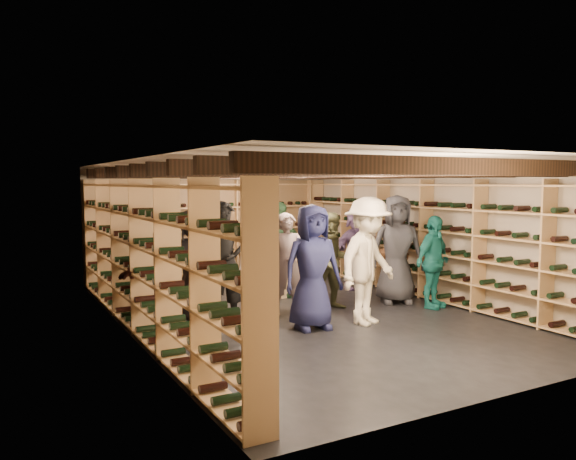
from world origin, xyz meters
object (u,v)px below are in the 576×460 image
(crate_loose, at_px, (273,286))
(person_8, at_px, (398,250))
(crate_stack_right, at_px, (280,283))
(person_11, at_px, (357,247))
(crate_stack_left, at_px, (302,276))
(person_0, at_px, (194,265))
(person_6, at_px, (312,267))
(person_2, at_px, (333,261))
(person_12, at_px, (397,249))
(person_1, at_px, (225,264))
(person_10, at_px, (278,250))
(person_5, at_px, (167,276))
(person_9, at_px, (258,259))
(person_3, at_px, (368,261))
(person_4, at_px, (433,262))
(person_7, at_px, (287,264))

(crate_loose, height_order, person_8, person_8)
(crate_stack_right, height_order, person_11, person_11)
(crate_stack_right, relative_size, crate_loose, 1.03)
(crate_stack_left, xyz_separation_m, crate_stack_right, (-0.48, 0.00, -0.08))
(person_0, xyz_separation_m, person_6, (1.32, -1.26, 0.04))
(crate_loose, height_order, person_0, person_0)
(person_2, bearing_deg, person_12, 7.18)
(person_1, distance_m, person_10, 2.17)
(person_8, bearing_deg, person_0, 166.90)
(person_5, bearing_deg, person_1, -15.90)
(person_2, relative_size, person_9, 1.06)
(crate_stack_left, xyz_separation_m, person_6, (-1.11, -2.19, 0.56))
(person_9, bearing_deg, person_3, -92.14)
(person_2, relative_size, person_8, 0.93)
(person_0, height_order, person_10, person_10)
(crate_stack_right, xyz_separation_m, person_3, (0.22, -2.36, 0.69))
(person_2, distance_m, person_3, 1.08)
(person_10, bearing_deg, person_0, -152.85)
(crate_stack_right, height_order, person_10, person_10)
(crate_stack_left, distance_m, person_9, 1.12)
(person_5, bearing_deg, person_4, -9.56)
(crate_stack_right, distance_m, person_7, 1.44)
(crate_stack_left, height_order, person_7, person_7)
(person_9, xyz_separation_m, person_12, (2.08, -1.22, 0.19))
(crate_stack_right, height_order, person_3, person_3)
(person_3, bearing_deg, person_12, 15.09)
(crate_stack_left, distance_m, person_2, 1.38)
(person_1, height_order, person_2, person_1)
(person_2, distance_m, person_5, 2.76)
(crate_loose, bearing_deg, crate_stack_left, -65.50)
(crate_loose, height_order, person_12, person_12)
(person_0, height_order, person_9, person_0)
(person_0, bearing_deg, crate_stack_left, 44.94)
(crate_stack_right, distance_m, person_3, 2.47)
(person_0, relative_size, person_4, 1.10)
(person_8, bearing_deg, person_5, 170.26)
(crate_loose, relative_size, person_3, 0.26)
(person_1, xyz_separation_m, person_2, (1.97, 0.13, -0.11))
(person_1, relative_size, person_8, 1.06)
(person_11, bearing_deg, person_9, 174.35)
(person_3, height_order, person_11, person_3)
(person_1, height_order, person_8, person_1)
(person_1, bearing_deg, person_9, 57.40)
(crate_stack_left, relative_size, person_11, 0.42)
(crate_stack_right, relative_size, person_12, 0.27)
(person_12, bearing_deg, person_11, 105.87)
(person_9, bearing_deg, person_11, -16.57)
(person_6, bearing_deg, person_1, 150.03)
(person_2, bearing_deg, person_0, -175.97)
(crate_stack_left, distance_m, person_11, 1.34)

